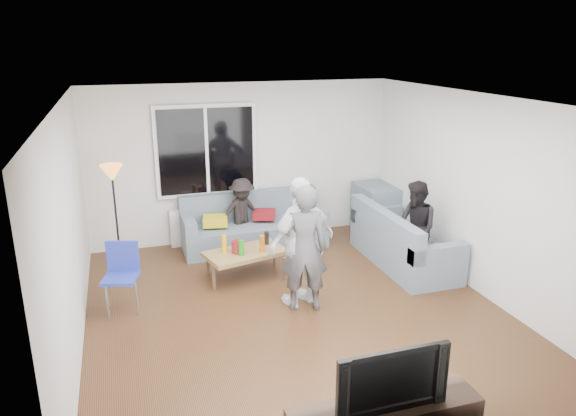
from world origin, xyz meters
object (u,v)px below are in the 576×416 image
object	(u,v)px
spectator_back	(242,213)
player_left	(304,248)
television	(388,375)
spectator_right	(416,228)
sofa_back_section	(254,222)
floor_lamp	(116,218)
player_right	(302,242)
sofa_right_section	(404,237)
coffee_table	(246,264)
side_chair	(120,279)

from	to	relation	value
spectator_back	player_left	bearing A→B (deg)	-100.11
television	spectator_back	bearing A→B (deg)	90.80
spectator_right	sofa_back_section	bearing A→B (deg)	-131.02
floor_lamp	player_left	distance (m)	2.94
spectator_right	television	bearing A→B (deg)	-34.65
floor_lamp	player_left	bearing A→B (deg)	-42.32
sofa_back_section	player_right	bearing A→B (deg)	-87.78
spectator_back	sofa_right_section	bearing A→B (deg)	-49.39
coffee_table	player_left	distance (m)	1.35
sofa_back_section	floor_lamp	world-z (taller)	floor_lamp
side_chair	television	distance (m)	3.72
side_chair	spectator_right	xyz separation A→B (m)	(4.07, -0.03, 0.24)
floor_lamp	spectator_back	bearing A→B (deg)	8.92
sofa_back_section	player_left	xyz separation A→B (m)	(0.07, -2.25, 0.38)
side_chair	spectator_right	size ratio (longest dim) A/B	0.64
sofa_right_section	spectator_back	world-z (taller)	spectator_back
floor_lamp	side_chair	bearing A→B (deg)	-90.00
sofa_right_section	floor_lamp	distance (m)	4.23
sofa_back_section	player_right	distance (m)	2.16
coffee_table	side_chair	bearing A→B (deg)	-163.64
player_left	player_right	distance (m)	0.13
spectator_back	floor_lamp	bearing A→B (deg)	172.55
sofa_back_section	spectator_back	world-z (taller)	spectator_back
player_right	side_chair	bearing A→B (deg)	-31.75
floor_lamp	television	world-z (taller)	floor_lamp
player_right	sofa_right_section	bearing A→B (deg)	-177.54
player_right	floor_lamp	bearing A→B (deg)	-59.47
player_left	player_right	bearing A→B (deg)	-82.50
sofa_right_section	coffee_table	bearing A→B (deg)	84.53
sofa_right_section	player_left	bearing A→B (deg)	114.87
coffee_table	spectator_back	distance (m)	1.25
player_right	spectator_right	bearing A→B (deg)	174.38
player_left	side_chair	bearing A→B (deg)	-1.24
television	coffee_table	bearing A→B (deg)	94.69
spectator_right	coffee_table	bearing A→B (deg)	-103.19
player_left	spectator_back	distance (m)	2.30
coffee_table	floor_lamp	world-z (taller)	floor_lamp
sofa_right_section	side_chair	distance (m)	4.08
sofa_back_section	television	bearing A→B (deg)	-91.40
spectator_right	spectator_back	distance (m)	2.74
floor_lamp	player_right	size ratio (longest dim) A/B	0.94
sofa_right_section	player_left	size ratio (longest dim) A/B	1.25
sofa_back_section	spectator_back	size ratio (longest dim) A/B	2.00
player_left	spectator_back	xyz separation A→B (m)	(-0.25, 2.28, -0.23)
sofa_back_section	coffee_table	distance (m)	1.23
sofa_right_section	spectator_right	xyz separation A→B (m)	(0.00, -0.29, 0.25)
television	floor_lamp	bearing A→B (deg)	113.84
player_right	spectator_back	size ratio (longest dim) A/B	1.45
sofa_right_section	player_right	bearing A→B (deg)	111.74
player_left	spectator_right	size ratio (longest dim) A/B	1.20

